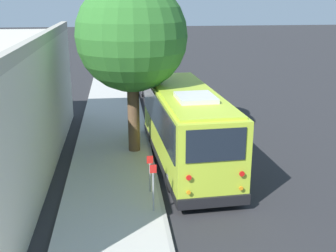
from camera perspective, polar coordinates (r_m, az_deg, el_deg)
The scene contains 10 objects.
ground_plane at distance 19.10m, azimuth 3.55°, elevation -3.80°, with size 160.00×160.00×0.00m, color #28282B.
sidewalk_slab at distance 18.79m, azimuth -7.67°, elevation -4.05°, with size 80.00×3.34×0.15m, color #B2AFA8.
curb_strip at distance 18.83m, azimuth -2.36°, elevation -3.85°, with size 80.00×0.14×0.15m, color #9D9A94.
shuttle_bus at distance 17.39m, azimuth 2.48°, elevation 0.30°, with size 8.96×3.11×3.35m.
parked_sedan_black at distance 28.54m, azimuth -1.52°, elevation 4.61°, with size 4.29×1.96×1.26m.
parked_sedan_maroon at distance 35.62m, azimuth -2.60°, elevation 7.19°, with size 4.58×1.91×1.27m.
parked_sedan_white at distance 42.10m, azimuth -3.56°, elevation 8.74°, with size 4.57×1.99×1.26m.
street_tree at distance 18.15m, azimuth -5.00°, elevation 13.08°, with size 4.72×4.72×8.16m.
sign_post_near at distance 13.63m, azimuth -2.00°, elevation -8.31°, with size 0.06×0.22×1.61m.
sign_post_far at distance 14.93m, azimuth -2.45°, elevation -6.45°, with size 0.06×0.22×1.38m.
Camera 1 is at (-17.50, 3.28, 6.89)m, focal length 45.00 mm.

